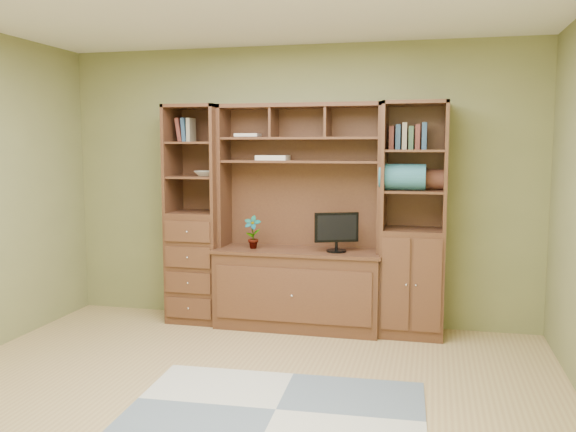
% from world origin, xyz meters
% --- Properties ---
extents(room, '(4.60, 4.10, 2.64)m').
position_xyz_m(room, '(0.00, 0.00, 1.30)').
color(room, tan).
rests_on(room, ground).
extents(center_hutch, '(1.54, 0.53, 2.05)m').
position_xyz_m(center_hutch, '(0.08, 1.73, 1.02)').
color(center_hutch, '#4B2A1A').
rests_on(center_hutch, ground).
extents(left_tower, '(0.50, 0.45, 2.05)m').
position_xyz_m(left_tower, '(-0.92, 1.77, 1.02)').
color(left_tower, '#4B2A1A').
rests_on(left_tower, ground).
extents(right_tower, '(0.55, 0.45, 2.05)m').
position_xyz_m(right_tower, '(1.10, 1.77, 1.02)').
color(right_tower, '#4B2A1A').
rests_on(right_tower, ground).
extents(rug, '(1.92, 1.32, 0.01)m').
position_xyz_m(rug, '(0.33, -0.05, 0.01)').
color(rug, '#95999A').
rests_on(rug, ground).
extents(monitor, '(0.44, 0.32, 0.49)m').
position_xyz_m(monitor, '(0.44, 1.70, 0.97)').
color(monitor, black).
rests_on(monitor, center_hutch).
extents(orchid, '(0.16, 0.11, 0.30)m').
position_xyz_m(orchid, '(-0.34, 1.70, 0.88)').
color(orchid, '#AD4A3A').
rests_on(orchid, center_hutch).
extents(magazines, '(0.29, 0.21, 0.04)m').
position_xyz_m(magazines, '(-0.18, 1.82, 1.56)').
color(magazines, beige).
rests_on(magazines, center_hutch).
extents(bowl, '(0.20, 0.20, 0.05)m').
position_xyz_m(bowl, '(-0.83, 1.77, 1.41)').
color(bowl, beige).
rests_on(bowl, left_tower).
extents(blanket_teal, '(0.39, 0.23, 0.23)m').
position_xyz_m(blanket_teal, '(1.00, 1.73, 1.40)').
color(blanket_teal, '#2E6C79').
rests_on(blanket_teal, right_tower).
extents(blanket_red, '(0.32, 0.18, 0.18)m').
position_xyz_m(blanket_red, '(1.23, 1.85, 1.38)').
color(blanket_red, brown).
rests_on(blanket_red, right_tower).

